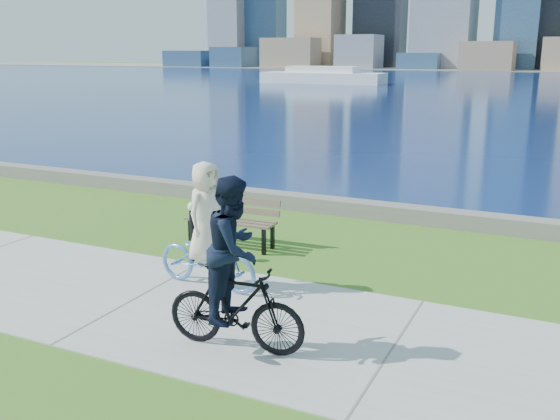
% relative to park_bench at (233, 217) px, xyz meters
% --- Properties ---
extents(ground, '(320.00, 320.00, 0.00)m').
position_rel_park_bench_xyz_m(ground, '(4.00, -3.01, -0.57)').
color(ground, '#3A691B').
rests_on(ground, ground).
extents(concrete_path, '(80.00, 3.50, 0.02)m').
position_rel_park_bench_xyz_m(concrete_path, '(4.00, -3.01, -0.56)').
color(concrete_path, '#AAA9A4').
rests_on(concrete_path, ground).
extents(seawall, '(90.00, 0.50, 0.35)m').
position_rel_park_bench_xyz_m(seawall, '(4.00, 3.19, -0.39)').
color(seawall, slate).
rests_on(seawall, ground).
extents(ferry_near, '(14.38, 4.11, 1.95)m').
position_rel_park_bench_xyz_m(ferry_near, '(-21.40, 58.81, 0.24)').
color(ferry_near, white).
rests_on(ferry_near, ground).
extents(park_bench, '(1.82, 0.69, 0.93)m').
position_rel_park_bench_xyz_m(park_bench, '(0.00, 0.00, 0.00)').
color(park_bench, black).
rests_on(park_bench, ground).
extents(bollard_lamp, '(0.18, 0.18, 1.09)m').
position_rel_park_bench_xyz_m(bollard_lamp, '(-0.21, -1.08, 0.06)').
color(bollard_lamp, black).
rests_on(bollard_lamp, ground).
extents(cyclist_woman, '(0.79, 1.89, 2.03)m').
position_rel_park_bench_xyz_m(cyclist_woman, '(0.74, -2.13, 0.21)').
color(cyclist_woman, '#558BCF').
rests_on(cyclist_woman, ground).
extents(cyclist_man, '(0.75, 1.87, 2.24)m').
position_rel_park_bench_xyz_m(cyclist_man, '(2.20, -3.83, 0.39)').
color(cyclist_man, black).
rests_on(cyclist_man, ground).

